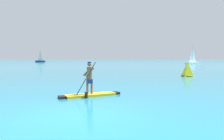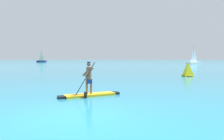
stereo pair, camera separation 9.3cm
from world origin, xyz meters
The scene contains 5 objects.
ground centered at (0.00, 0.00, 0.00)m, with size 440.00×440.00×0.00m, color teal.
paddleboarder_mid_center centered at (0.13, 3.64, 0.33)m, with size 3.10×1.80×1.76m.
race_marker_buoy centered at (9.48, 15.70, 0.67)m, with size 1.39×1.39×1.49m.
sailboat_left_horizon centered at (-27.33, 89.87, 0.86)m, with size 4.23×1.71×6.71m.
sailboat_right_horizon centered at (27.85, 61.76, 0.70)m, with size 5.60×4.55×5.91m.
Camera 2 is at (1.05, -7.71, 1.95)m, focal length 36.16 mm.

